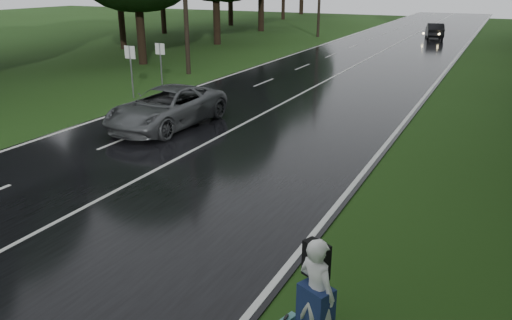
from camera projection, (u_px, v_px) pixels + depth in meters
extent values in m
cube|color=black|center=(313.00, 88.00, 27.03)|extent=(12.00, 140.00, 0.04)
cube|color=silver|center=(313.00, 87.00, 27.02)|extent=(0.12, 140.00, 0.01)
imported|color=#4B4E50|center=(167.00, 107.00, 19.66)|extent=(2.77, 5.65, 1.54)
imported|color=black|center=(435.00, 30.00, 49.44)|extent=(2.41, 4.60, 1.44)
imported|color=silver|center=(316.00, 293.00, 7.79)|extent=(0.82, 0.70, 1.91)
cube|color=navy|center=(315.00, 315.00, 7.93)|extent=(0.63, 0.54, 1.07)
cube|color=black|center=(316.00, 260.00, 7.91)|extent=(0.49, 0.38, 0.61)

